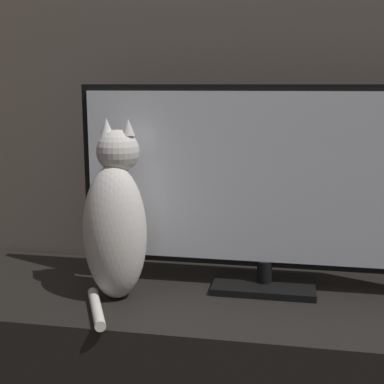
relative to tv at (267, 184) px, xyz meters
name	(u,v)px	position (x,y,z in m)	size (l,w,h in m)	color
wall_back	(206,2)	(-0.21, 0.23, 0.53)	(4.80, 0.05, 2.60)	#60564C
tv_stand	(188,366)	(-0.21, -0.08, -0.54)	(1.47, 0.54, 0.46)	black
tv	(267,184)	(0.00, 0.00, 0.00)	(1.08, 0.18, 0.59)	black
cat	(116,223)	(-0.40, -0.14, -0.10)	(0.20, 0.32, 0.50)	silver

